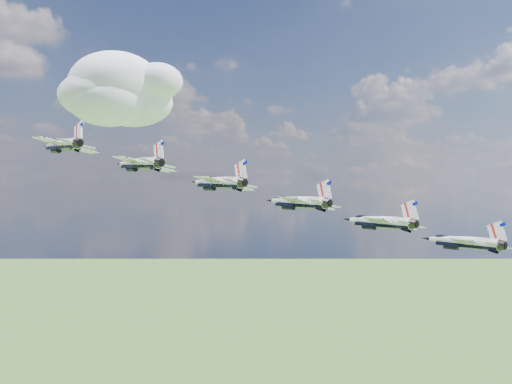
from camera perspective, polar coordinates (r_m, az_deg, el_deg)
cloud_far at (r=298.74m, az=-11.98°, el=9.77°), size 66.32×52.11×26.05m
jet_0 at (r=92.11m, az=-18.93°, el=4.49°), size 11.65×14.72×5.92m
jet_1 at (r=87.98m, az=-11.73°, el=2.82°), size 11.65×14.72×5.92m
jet_2 at (r=85.43m, az=-4.00°, el=0.97°), size 11.65×14.72×5.92m
jet_3 at (r=84.61m, az=4.04°, el=-0.98°), size 11.65×14.72×5.92m
jet_4 at (r=85.57m, az=12.07°, el=-2.90°), size 11.65×14.72×5.92m
jet_5 at (r=88.24m, az=19.80°, el=-4.69°), size 11.65×14.72×5.92m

